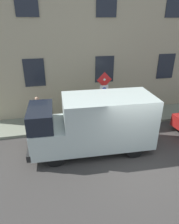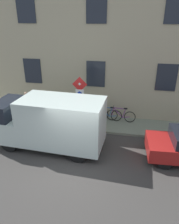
{
  "view_description": "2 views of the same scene",
  "coord_description": "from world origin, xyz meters",
  "px_view_note": "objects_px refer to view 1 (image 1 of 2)",
  "views": [
    {
      "loc": [
        -6.19,
        3.36,
        5.3
      ],
      "look_at": [
        2.61,
        1.39,
        1.18
      ],
      "focal_mm": 31.8,
      "sensor_mm": 36.0,
      "label": 1
    },
    {
      "loc": [
        -7.2,
        -2.04,
        5.85
      ],
      "look_at": [
        2.88,
        -0.02,
        1.21
      ],
      "focal_mm": 34.09,
      "sensor_mm": 36.0,
      "label": 2
    }
  ],
  "objects_px": {
    "sign_post_stacked": "(104,94)",
    "pedestrian": "(39,111)",
    "delivery_van": "(94,123)",
    "bicycle_blue": "(119,107)",
    "bicycle_purple": "(131,106)",
    "bicycle_green": "(107,109)"
  },
  "relations": [
    {
      "from": "delivery_van",
      "to": "pedestrian",
      "type": "xyz_separation_m",
      "value": [
        2.42,
        2.39,
        -0.26
      ]
    },
    {
      "from": "delivery_van",
      "to": "bicycle_purple",
      "type": "distance_m",
      "value": 4.52
    },
    {
      "from": "sign_post_stacked",
      "to": "pedestrian",
      "type": "bearing_deg",
      "value": 81.36
    },
    {
      "from": "sign_post_stacked",
      "to": "delivery_van",
      "type": "height_order",
      "value": "sign_post_stacked"
    },
    {
      "from": "sign_post_stacked",
      "to": "bicycle_blue",
      "type": "xyz_separation_m",
      "value": [
        1.25,
        -1.37,
        -1.39
      ]
    },
    {
      "from": "sign_post_stacked",
      "to": "bicycle_purple",
      "type": "xyz_separation_m",
      "value": [
        1.25,
        -2.16,
        -1.39
      ]
    },
    {
      "from": "bicycle_purple",
      "to": "bicycle_blue",
      "type": "relative_size",
      "value": 1.0
    },
    {
      "from": "sign_post_stacked",
      "to": "bicycle_purple",
      "type": "distance_m",
      "value": 2.85
    },
    {
      "from": "bicycle_blue",
      "to": "sign_post_stacked",
      "type": "bearing_deg",
      "value": 44.56
    },
    {
      "from": "bicycle_purple",
      "to": "pedestrian",
      "type": "relative_size",
      "value": 1.0
    },
    {
      "from": "sign_post_stacked",
      "to": "bicycle_purple",
      "type": "height_order",
      "value": "sign_post_stacked"
    },
    {
      "from": "bicycle_purple",
      "to": "bicycle_green",
      "type": "relative_size",
      "value": 1.0
    },
    {
      "from": "bicycle_blue",
      "to": "bicycle_green",
      "type": "relative_size",
      "value": 1.0
    },
    {
      "from": "delivery_van",
      "to": "bicycle_blue",
      "type": "bearing_deg",
      "value": -123.95
    },
    {
      "from": "bicycle_green",
      "to": "pedestrian",
      "type": "xyz_separation_m",
      "value": [
        -0.73,
        3.94,
        0.56
      ]
    },
    {
      "from": "bicycle_blue",
      "to": "bicycle_green",
      "type": "xyz_separation_m",
      "value": [
        -0.0,
        0.79,
        0.0
      ]
    },
    {
      "from": "delivery_van",
      "to": "sign_post_stacked",
      "type": "bearing_deg",
      "value": -114.38
    },
    {
      "from": "bicycle_purple",
      "to": "bicycle_green",
      "type": "distance_m",
      "value": 1.58
    },
    {
      "from": "sign_post_stacked",
      "to": "delivery_van",
      "type": "xyz_separation_m",
      "value": [
        -1.91,
        0.97,
        -0.57
      ]
    },
    {
      "from": "bicycle_purple",
      "to": "pedestrian",
      "type": "height_order",
      "value": "pedestrian"
    },
    {
      "from": "delivery_van",
      "to": "bicycle_green",
      "type": "xyz_separation_m",
      "value": [
        3.15,
        -1.55,
        -0.82
      ]
    },
    {
      "from": "bicycle_blue",
      "to": "delivery_van",
      "type": "bearing_deg",
      "value": 55.64
    }
  ]
}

